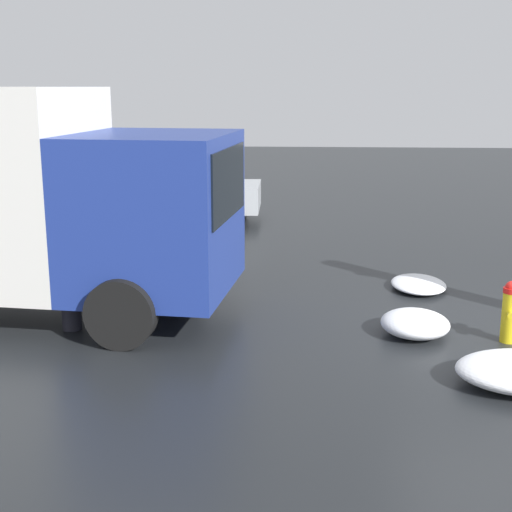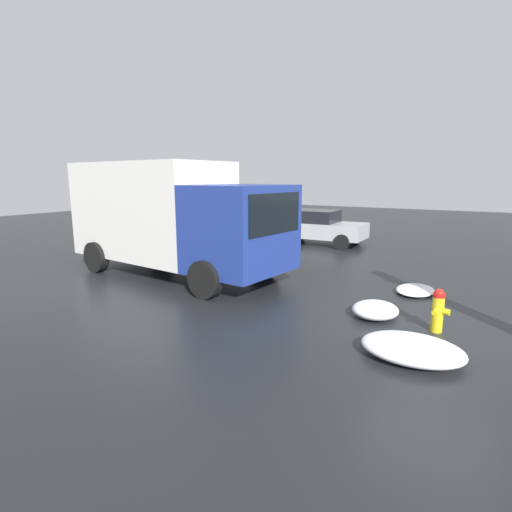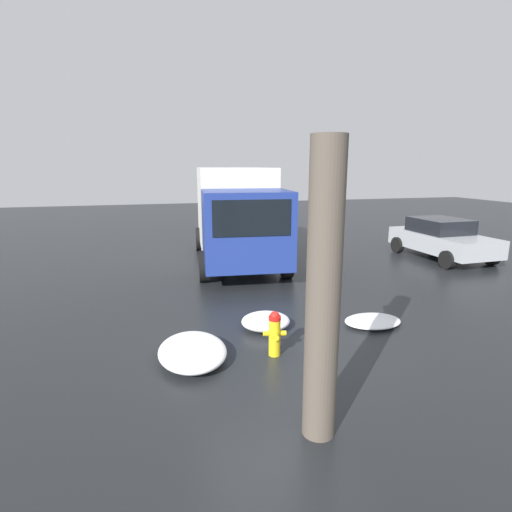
# 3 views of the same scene
# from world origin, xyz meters

# --- Properties ---
(ground_plane) EXTENTS (60.00, 60.00, 0.00)m
(ground_plane) POSITION_xyz_m (0.00, 0.00, 0.00)
(ground_plane) COLOR black
(fire_hydrant) EXTENTS (0.32, 0.41, 0.81)m
(fire_hydrant) POSITION_xyz_m (-0.00, 0.00, 0.42)
(fire_hydrant) COLOR yellow
(fire_hydrant) RESTS_ON ground_plane
(delivery_truck) EXTENTS (6.95, 3.20, 3.20)m
(delivery_truck) POSITION_xyz_m (7.17, -0.88, 1.72)
(delivery_truck) COLOR navy
(delivery_truck) RESTS_ON ground_plane
(pedestrian) EXTENTS (0.38, 0.38, 1.75)m
(pedestrian) POSITION_xyz_m (5.75, -0.09, 0.96)
(pedestrian) COLOR #23232D
(pedestrian) RESTS_ON ground_plane
(parked_car) EXTENTS (3.87, 2.08, 1.42)m
(parked_car) POSITION_xyz_m (5.67, -8.08, 0.73)
(parked_car) COLOR #ADB2B7
(parked_car) RESTS_ON ground_plane
(snow_pile_by_hydrant) EXTENTS (0.87, 1.21, 0.16)m
(snow_pile_by_hydrant) POSITION_xyz_m (0.77, -2.41, 0.08)
(snow_pile_by_hydrant) COLOR white
(snow_pile_by_hydrant) RESTS_ON ground_plane
(snow_pile_curbside) EXTENTS (0.90, 0.99, 0.32)m
(snow_pile_curbside) POSITION_xyz_m (1.16, -0.18, 0.16)
(snow_pile_curbside) COLOR white
(snow_pile_curbside) RESTS_ON ground_plane
(snow_pile_by_tree) EXTENTS (1.56, 1.15, 0.33)m
(snow_pile_by_tree) POSITION_xyz_m (0.18, 1.41, 0.17)
(snow_pile_by_tree) COLOR white
(snow_pile_by_tree) RESTS_ON ground_plane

